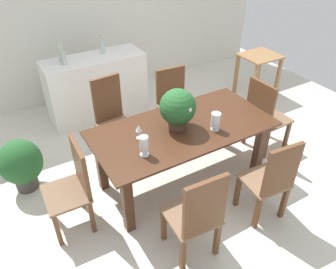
# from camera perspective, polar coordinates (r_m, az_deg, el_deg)

# --- Properties ---
(ground_plane) EXTENTS (7.04, 7.04, 0.00)m
(ground_plane) POSITION_cam_1_polar(r_m,az_deg,el_deg) (4.11, 1.39, -6.65)
(ground_plane) COLOR silver
(back_wall) EXTENTS (6.40, 0.10, 2.60)m
(back_wall) POSITION_cam_1_polar(r_m,az_deg,el_deg) (5.63, -13.32, 19.45)
(back_wall) COLOR silver
(back_wall) RESTS_ON ground
(dining_table) EXTENTS (1.97, 0.98, 0.75)m
(dining_table) POSITION_cam_1_polar(r_m,az_deg,el_deg) (3.65, 2.54, -0.57)
(dining_table) COLOR #422616
(dining_table) RESTS_ON ground
(chair_far_right) EXTENTS (0.49, 0.47, 0.94)m
(chair_far_right) POSITION_cam_1_polar(r_m,az_deg,el_deg) (4.57, 0.95, 6.09)
(chair_far_right) COLOR brown
(chair_far_right) RESTS_ON ground
(chair_head_end) EXTENTS (0.42, 0.47, 0.95)m
(chair_head_end) POSITION_cam_1_polar(r_m,az_deg,el_deg) (3.33, -15.86, -8.09)
(chair_head_end) COLOR brown
(chair_head_end) RESTS_ON ground
(chair_near_left) EXTENTS (0.46, 0.47, 1.02)m
(chair_near_left) POSITION_cam_1_polar(r_m,az_deg,el_deg) (2.92, 5.12, -13.58)
(chair_near_left) COLOR brown
(chair_near_left) RESTS_ON ground
(chair_far_left) EXTENTS (0.44, 0.45, 1.04)m
(chair_far_left) POSITION_cam_1_polar(r_m,az_deg,el_deg) (4.21, -9.65, 3.41)
(chair_far_left) COLOR brown
(chair_far_left) RESTS_ON ground
(chair_foot_end) EXTENTS (0.48, 0.47, 1.00)m
(chair_foot_end) POSITION_cam_1_polar(r_m,az_deg,el_deg) (4.37, 16.18, 3.45)
(chair_foot_end) COLOR brown
(chair_foot_end) RESTS_ON ground
(chair_near_right) EXTENTS (0.45, 0.45, 0.99)m
(chair_near_right) POSITION_cam_1_polar(r_m,az_deg,el_deg) (3.40, 17.44, -7.33)
(chair_near_right) COLOR brown
(chair_near_right) RESTS_ON ground
(flower_centerpiece) EXTENTS (0.38, 0.38, 0.45)m
(flower_centerpiece) POSITION_cam_1_polar(r_m,az_deg,el_deg) (3.44, 1.69, 4.58)
(flower_centerpiece) COLOR #4C3828
(flower_centerpiece) RESTS_ON dining_table
(crystal_vase_left) EXTENTS (0.09, 0.09, 0.21)m
(crystal_vase_left) POSITION_cam_1_polar(r_m,az_deg,el_deg) (3.11, -4.16, -1.75)
(crystal_vase_left) COLOR silver
(crystal_vase_left) RESTS_ON dining_table
(crystal_vase_center_near) EXTENTS (0.10, 0.10, 0.20)m
(crystal_vase_center_near) POSITION_cam_1_polar(r_m,az_deg,el_deg) (3.50, 8.21, 2.42)
(crystal_vase_center_near) COLOR silver
(crystal_vase_center_near) RESTS_ON dining_table
(wine_glass) EXTENTS (0.07, 0.07, 0.16)m
(wine_glass) POSITION_cam_1_polar(r_m,az_deg,el_deg) (3.35, -5.06, 1.00)
(wine_glass) COLOR silver
(wine_glass) RESTS_ON dining_table
(kitchen_counter) EXTENTS (1.44, 0.54, 0.95)m
(kitchen_counter) POSITION_cam_1_polar(r_m,az_deg,el_deg) (5.09, -12.17, 7.90)
(kitchen_counter) COLOR white
(kitchen_counter) RESTS_ON ground
(wine_bottle_amber) EXTENTS (0.07, 0.07, 0.31)m
(wine_bottle_amber) POSITION_cam_1_polar(r_m,az_deg,el_deg) (4.83, -17.95, 13.28)
(wine_bottle_amber) COLOR #B2BFB7
(wine_bottle_amber) RESTS_ON kitchen_counter
(wine_bottle_tall) EXTENTS (0.07, 0.07, 0.28)m
(wine_bottle_tall) POSITION_cam_1_polar(r_m,az_deg,el_deg) (4.97, -11.25, 14.68)
(wine_bottle_tall) COLOR #B2BFB7
(wine_bottle_tall) RESTS_ON kitchen_counter
(wine_bottle_clear) EXTENTS (0.07, 0.07, 0.26)m
(wine_bottle_clear) POSITION_cam_1_polar(r_m,az_deg,el_deg) (4.72, -17.49, 12.42)
(wine_bottle_clear) COLOR #B2BFB7
(wine_bottle_clear) RESTS_ON kitchen_counter
(side_table) EXTENTS (0.59, 0.53, 0.72)m
(side_table) POSITION_cam_1_polar(r_m,az_deg,el_deg) (5.75, 15.33, 11.38)
(side_table) COLOR olive
(side_table) RESTS_ON ground
(potted_plant_floor) EXTENTS (0.48, 0.48, 0.64)m
(potted_plant_floor) POSITION_cam_1_polar(r_m,az_deg,el_deg) (4.05, -23.97, -4.59)
(potted_plant_floor) COLOR #423D38
(potted_plant_floor) RESTS_ON ground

